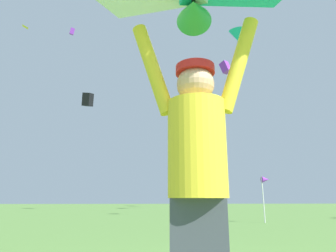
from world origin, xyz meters
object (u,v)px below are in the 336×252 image
distant_kite_magenta_mid_left (194,91)px  distant_kite_magenta_high_right (206,88)px  distant_kite_purple_high_left (72,31)px  distant_kite_black_mid_right (88,100)px  kite_flyer_person (198,177)px  distant_kite_purple_far_center (225,67)px  marker_flag (265,182)px  distant_kite_yellow_low_left (25,27)px  distant_kite_teal_low_right (238,36)px

distant_kite_magenta_mid_left → distant_kite_magenta_high_right: bearing=75.1°
distant_kite_purple_high_left → distant_kite_black_mid_right: (4.00, -7.96, -11.43)m
kite_flyer_person → distant_kite_purple_far_center: 30.19m
kite_flyer_person → distant_kite_magenta_mid_left: 13.65m
distant_kite_purple_far_center → marker_flag: (-3.98, -16.78, -12.88)m
marker_flag → distant_kite_yellow_low_left: bearing=139.3°
distant_kite_magenta_high_right → marker_flag: bearing=-97.8°
marker_flag → distant_kite_magenta_high_right: bearing=82.2°
marker_flag → distant_kite_purple_high_left: bearing=121.7°
distant_kite_teal_low_right → distant_kite_purple_high_left: bearing=144.7°
distant_kite_magenta_mid_left → distant_kite_yellow_low_left: 18.60m
distant_kite_magenta_high_right → distant_kite_black_mid_right: (-12.40, -8.62, -4.96)m
distant_kite_purple_high_left → distant_kite_yellow_low_left: bearing=-100.7°
distant_kite_magenta_mid_left → distant_kite_purple_high_left: bearing=121.9°
distant_kite_magenta_mid_left → distant_kite_black_mid_right: 13.00m
distant_kite_purple_far_center → distant_kite_black_mid_right: bearing=-166.8°
distant_kite_yellow_low_left → distant_kite_magenta_high_right: bearing=27.4°
distant_kite_magenta_mid_left → marker_flag: distant_kite_magenta_mid_left is taller
marker_flag → distant_kite_purple_far_center: bearing=76.7°
kite_flyer_person → distant_kite_black_mid_right: bearing=102.6°
distant_kite_black_mid_right → distant_kite_magenta_high_right: bearing=34.8°
distant_kite_magenta_mid_left → distant_kite_teal_low_right: 11.29m
distant_kite_purple_high_left → distant_kite_magenta_mid_left: 25.86m
distant_kite_magenta_high_right → distant_kite_teal_low_right: distant_kite_magenta_high_right is taller
distant_kite_purple_high_left → distant_kite_yellow_low_left: distant_kite_purple_high_left is taller
kite_flyer_person → distant_kite_yellow_low_left: 28.38m
distant_kite_black_mid_right → distant_kite_purple_far_center: (13.32, 3.13, 5.12)m
distant_kite_magenta_high_right → distant_kite_purple_far_center: bearing=-80.5°
distant_kite_magenta_mid_left → distant_kite_purple_far_center: distant_kite_purple_far_center is taller
distant_kite_black_mid_right → distant_kite_purple_far_center: 14.61m
distant_kite_magenta_high_right → distant_kite_black_mid_right: size_ratio=1.13×
distant_kite_magenta_mid_left → distant_kite_black_mid_right: distant_kite_black_mid_right is taller
distant_kite_yellow_low_left → kite_flyer_person: bearing=-64.0°
distant_kite_black_mid_right → distant_kite_magenta_mid_left: bearing=-54.4°
kite_flyer_person → distant_kite_magenta_mid_left: (2.33, 12.35, 5.33)m
distant_kite_yellow_low_left → distant_kite_purple_far_center: size_ratio=0.46×
distant_kite_magenta_high_right → distant_kite_yellow_low_left: distant_kite_yellow_low_left is taller
distant_kite_black_mid_right → distant_kite_purple_high_left: bearing=116.7°
distant_kite_yellow_low_left → marker_flag: 24.26m
distant_kite_magenta_high_right → distant_kite_magenta_mid_left: bearing=-104.9°
distant_kite_purple_high_left → distant_kite_teal_low_right: 21.16m
distant_kite_purple_high_left → marker_flag: bearing=-58.3°
distant_kite_yellow_low_left → distant_kite_black_mid_right: bearing=7.6°
distant_kite_yellow_low_left → marker_flag: size_ratio=0.40×
distant_kite_yellow_low_left → marker_flag: (14.99, -12.90, -14.06)m
distant_kite_yellow_low_left → distant_kite_purple_far_center: (18.97, 3.88, -1.18)m
distant_kite_magenta_mid_left → marker_flag: 6.20m
distant_kite_magenta_high_right → distant_kite_purple_high_left: distant_kite_purple_high_left is taller
kite_flyer_person → distant_kite_purple_far_center: (8.27, 25.77, 13.38)m
kite_flyer_person → distant_kite_magenta_mid_left: bearing=79.3°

